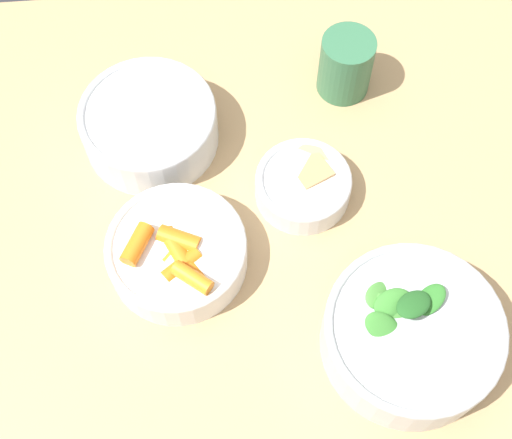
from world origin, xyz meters
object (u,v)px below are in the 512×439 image
at_px(bowl_carrots, 177,252).
at_px(bowl_greens, 411,334).
at_px(bowl_beans_hotdog, 150,126).
at_px(bowl_cookies, 303,184).
at_px(cup, 346,65).

xyz_separation_m(bowl_carrots, bowl_greens, (-0.13, -0.26, 0.01)).
relative_size(bowl_greens, bowl_beans_hotdog, 1.13).
xyz_separation_m(bowl_beans_hotdog, bowl_cookies, (-0.10, -0.19, -0.01)).
bearing_deg(bowl_greens, bowl_carrots, 63.79).
height_order(bowl_cookies, cup, cup).
bearing_deg(bowl_greens, cup, 2.98).
height_order(bowl_beans_hotdog, cup, cup).
bearing_deg(bowl_greens, bowl_cookies, 24.40).
bearing_deg(bowl_greens, bowl_beans_hotdog, 42.70).
bearing_deg(bowl_beans_hotdog, cup, -76.19).
height_order(bowl_carrots, bowl_cookies, bowl_carrots).
xyz_separation_m(bowl_cookies, cup, (0.17, -0.08, 0.02)).
xyz_separation_m(bowl_greens, cup, (0.37, 0.02, 0.01)).
height_order(bowl_greens, bowl_cookies, bowl_greens).
bearing_deg(bowl_carrots, bowl_beans_hotdog, 8.85).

